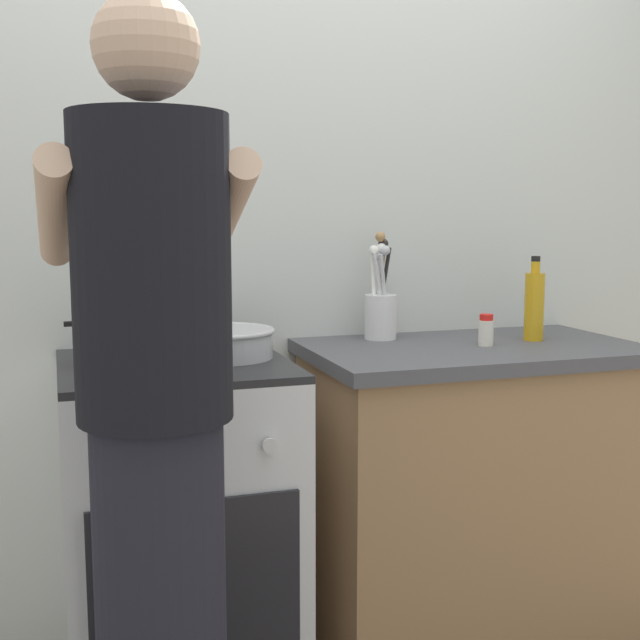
{
  "coord_description": "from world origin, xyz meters",
  "views": [
    {
      "loc": [
        -0.65,
        -2.01,
        1.3
      ],
      "look_at": [
        0.05,
        0.12,
        1.0
      ],
      "focal_mm": 45.75,
      "sensor_mm": 36.0,
      "label": 1
    }
  ],
  "objects_px": {
    "utensil_crock": "(380,306)",
    "stove_range": "(178,523)",
    "pot": "(120,342)",
    "oil_bottle": "(534,305)",
    "person": "(156,437)",
    "mixing_bowl": "(224,342)",
    "spice_bottle": "(486,330)"
  },
  "relations": [
    {
      "from": "utensil_crock",
      "to": "stove_range",
      "type": "bearing_deg",
      "value": -163.64
    },
    {
      "from": "pot",
      "to": "oil_bottle",
      "type": "relative_size",
      "value": 1.06
    },
    {
      "from": "person",
      "to": "mixing_bowl",
      "type": "bearing_deg",
      "value": 66.79
    },
    {
      "from": "stove_range",
      "to": "utensil_crock",
      "type": "distance_m",
      "value": 0.89
    },
    {
      "from": "mixing_bowl",
      "to": "oil_bottle",
      "type": "distance_m",
      "value": 0.98
    },
    {
      "from": "mixing_bowl",
      "to": "spice_bottle",
      "type": "bearing_deg",
      "value": -3.14
    },
    {
      "from": "utensil_crock",
      "to": "oil_bottle",
      "type": "bearing_deg",
      "value": -21.41
    },
    {
      "from": "pot",
      "to": "utensil_crock",
      "type": "distance_m",
      "value": 0.84
    },
    {
      "from": "utensil_crock",
      "to": "spice_bottle",
      "type": "bearing_deg",
      "value": -41.26
    },
    {
      "from": "mixing_bowl",
      "to": "person",
      "type": "distance_m",
      "value": 0.66
    },
    {
      "from": "spice_bottle",
      "to": "oil_bottle",
      "type": "height_order",
      "value": "oil_bottle"
    },
    {
      "from": "mixing_bowl",
      "to": "utensil_crock",
      "type": "xyz_separation_m",
      "value": [
        0.53,
        0.18,
        0.06
      ]
    },
    {
      "from": "oil_bottle",
      "to": "utensil_crock",
      "type": "bearing_deg",
      "value": 158.59
    },
    {
      "from": "utensil_crock",
      "to": "person",
      "type": "bearing_deg",
      "value": -135.44
    },
    {
      "from": "mixing_bowl",
      "to": "utensil_crock",
      "type": "relative_size",
      "value": 0.83
    },
    {
      "from": "pot",
      "to": "mixing_bowl",
      "type": "height_order",
      "value": "pot"
    },
    {
      "from": "utensil_crock",
      "to": "mixing_bowl",
      "type": "bearing_deg",
      "value": -161.66
    },
    {
      "from": "stove_range",
      "to": "utensil_crock",
      "type": "xyz_separation_m",
      "value": [
        0.67,
        0.2,
        0.55
      ]
    },
    {
      "from": "spice_bottle",
      "to": "oil_bottle",
      "type": "bearing_deg",
      "value": 13.44
    },
    {
      "from": "mixing_bowl",
      "to": "oil_bottle",
      "type": "height_order",
      "value": "oil_bottle"
    },
    {
      "from": "stove_range",
      "to": "spice_bottle",
      "type": "bearing_deg",
      "value": -1.38
    },
    {
      "from": "stove_range",
      "to": "spice_bottle",
      "type": "xyz_separation_m",
      "value": [
        0.92,
        -0.02,
        0.5
      ]
    },
    {
      "from": "stove_range",
      "to": "utensil_crock",
      "type": "relative_size",
      "value": 2.67
    },
    {
      "from": "spice_bottle",
      "to": "person",
      "type": "xyz_separation_m",
      "value": [
        -1.04,
        -0.56,
        -0.09
      ]
    },
    {
      "from": "pot",
      "to": "spice_bottle",
      "type": "bearing_deg",
      "value": -1.78
    },
    {
      "from": "stove_range",
      "to": "mixing_bowl",
      "type": "xyz_separation_m",
      "value": [
        0.14,
        0.02,
        0.5
      ]
    },
    {
      "from": "pot",
      "to": "oil_bottle",
      "type": "distance_m",
      "value": 1.26
    },
    {
      "from": "spice_bottle",
      "to": "oil_bottle",
      "type": "xyz_separation_m",
      "value": [
        0.19,
        0.05,
        0.07
      ]
    },
    {
      "from": "mixing_bowl",
      "to": "pot",
      "type": "bearing_deg",
      "value": -177.95
    },
    {
      "from": "pot",
      "to": "spice_bottle",
      "type": "distance_m",
      "value": 1.06
    },
    {
      "from": "person",
      "to": "oil_bottle",
      "type": "bearing_deg",
      "value": 26.14
    },
    {
      "from": "mixing_bowl",
      "to": "spice_bottle",
      "type": "xyz_separation_m",
      "value": [
        0.78,
        -0.04,
        0.0
      ]
    }
  ]
}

